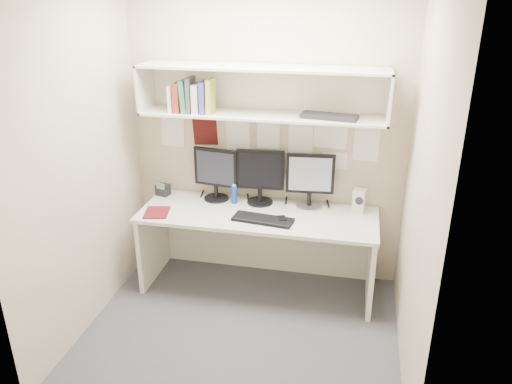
% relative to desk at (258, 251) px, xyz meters
% --- Properties ---
extents(floor, '(2.40, 2.00, 0.01)m').
position_rel_desk_xyz_m(floor, '(0.00, -0.65, -0.37)').
color(floor, '#424247').
rests_on(floor, ground).
extents(wall_back, '(2.40, 0.02, 2.60)m').
position_rel_desk_xyz_m(wall_back, '(0.00, 0.35, 0.93)').
color(wall_back, '#BBAA8F').
rests_on(wall_back, ground).
extents(wall_front, '(2.40, 0.02, 2.60)m').
position_rel_desk_xyz_m(wall_front, '(0.00, -1.65, 0.93)').
color(wall_front, '#BBAA8F').
rests_on(wall_front, ground).
extents(wall_left, '(0.02, 2.00, 2.60)m').
position_rel_desk_xyz_m(wall_left, '(-1.20, -0.65, 0.93)').
color(wall_left, '#BBAA8F').
rests_on(wall_left, ground).
extents(wall_right, '(0.02, 2.00, 2.60)m').
position_rel_desk_xyz_m(wall_right, '(1.20, -0.65, 0.93)').
color(wall_right, '#BBAA8F').
rests_on(wall_right, ground).
extents(desk, '(2.00, 0.70, 0.73)m').
position_rel_desk_xyz_m(desk, '(0.00, 0.00, 0.00)').
color(desk, beige).
rests_on(desk, floor).
extents(overhead_hutch, '(2.00, 0.38, 0.40)m').
position_rel_desk_xyz_m(overhead_hutch, '(0.00, 0.21, 1.35)').
color(overhead_hutch, silver).
rests_on(overhead_hutch, wall_back).
extents(pinned_papers, '(1.92, 0.01, 0.48)m').
position_rel_desk_xyz_m(pinned_papers, '(0.00, 0.34, 0.88)').
color(pinned_papers, white).
rests_on(pinned_papers, wall_back).
extents(monitor_left, '(0.40, 0.22, 0.47)m').
position_rel_desk_xyz_m(monitor_left, '(-0.42, 0.22, 0.62)').
color(monitor_left, black).
rests_on(monitor_left, desk).
extents(monitor_center, '(0.41, 0.23, 0.48)m').
position_rel_desk_xyz_m(monitor_center, '(-0.02, 0.22, 0.63)').
color(monitor_center, black).
rests_on(monitor_center, desk).
extents(monitor_right, '(0.41, 0.22, 0.48)m').
position_rel_desk_xyz_m(monitor_right, '(0.41, 0.22, 0.62)').
color(monitor_right, '#A5A5AA').
rests_on(monitor_right, desk).
extents(keyboard, '(0.51, 0.24, 0.02)m').
position_rel_desk_xyz_m(keyboard, '(0.07, -0.15, 0.38)').
color(keyboard, black).
rests_on(keyboard, desk).
extents(mouse, '(0.09, 0.11, 0.03)m').
position_rel_desk_xyz_m(mouse, '(0.23, -0.12, 0.38)').
color(mouse, black).
rests_on(mouse, desk).
extents(speaker, '(0.12, 0.12, 0.20)m').
position_rel_desk_xyz_m(speaker, '(0.83, 0.20, 0.46)').
color(speaker, silver).
rests_on(speaker, desk).
extents(blue_bottle, '(0.05, 0.05, 0.17)m').
position_rel_desk_xyz_m(blue_bottle, '(-0.25, 0.16, 0.45)').
color(blue_bottle, navy).
rests_on(blue_bottle, desk).
extents(maroon_notebook, '(0.24, 0.27, 0.01)m').
position_rel_desk_xyz_m(maroon_notebook, '(-0.83, -0.19, 0.37)').
color(maroon_notebook, '#5E1016').
rests_on(maroon_notebook, desk).
extents(desk_phone, '(0.13, 0.12, 0.13)m').
position_rel_desk_xyz_m(desk_phone, '(-0.93, 0.20, 0.42)').
color(desk_phone, black).
rests_on(desk_phone, desk).
extents(book_stack, '(0.36, 0.18, 0.29)m').
position_rel_desk_xyz_m(book_stack, '(-0.57, 0.10, 1.30)').
color(book_stack, silver).
rests_on(book_stack, overhead_hutch).
extents(hutch_tray, '(0.46, 0.23, 0.03)m').
position_rel_desk_xyz_m(hutch_tray, '(0.54, 0.13, 1.19)').
color(hutch_tray, black).
rests_on(hutch_tray, overhead_hutch).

